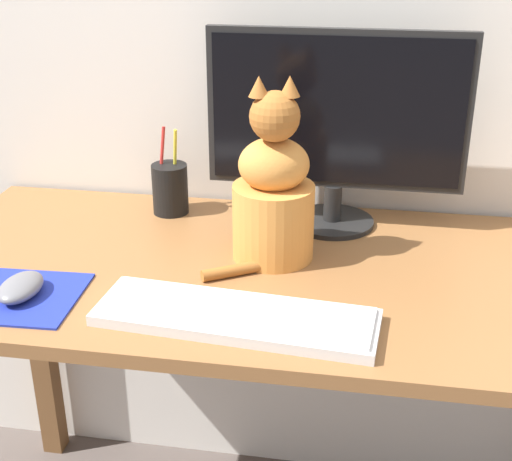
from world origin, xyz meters
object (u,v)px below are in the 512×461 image
Objects in this scene: keyboard at (236,316)px; computer_mouse_left at (21,287)px; monitor at (336,122)px; cat at (273,194)px; pen_cup at (170,188)px.

computer_mouse_left reaches higher than keyboard.
monitor is 0.47m from keyboard.
cat is at bearing 89.05° from keyboard.
monitor is 2.76× the size of pen_cup.
keyboard is 4.37× the size of computer_mouse_left.
keyboard is at bearing -106.56° from monitor.
computer_mouse_left is 0.57× the size of pen_cup.
cat is 1.85× the size of pen_cup.
monitor reaches higher than computer_mouse_left.
keyboard is at bearing -61.96° from pen_cup.
computer_mouse_left is 0.42m from pen_cup.
keyboard is at bearing -2.73° from computer_mouse_left.
cat reaches higher than computer_mouse_left.
keyboard is 1.33× the size of cat.
computer_mouse_left is 0.31× the size of cat.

